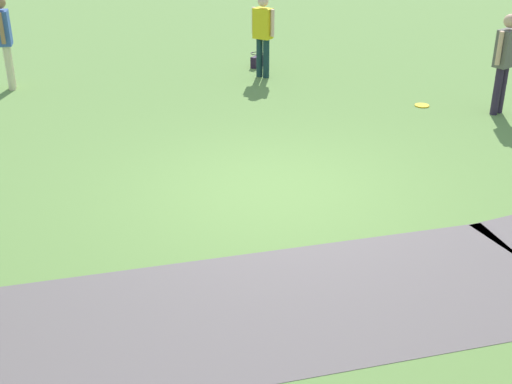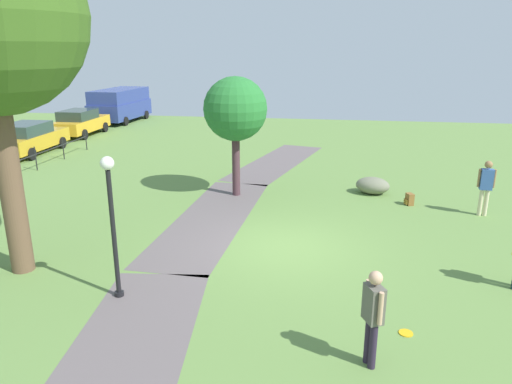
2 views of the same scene
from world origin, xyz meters
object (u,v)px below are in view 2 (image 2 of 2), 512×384
(passerby_on_path, at_px, (486,184))
(lawn_boulder, at_px, (373,185))
(parked_compact_green, at_px, (80,122))
(delivery_van, at_px, (120,104))
(lamp_post, at_px, (112,212))
(man_near_boulder, at_px, (373,312))
(young_tree_near_path, at_px, (235,110))
(parked_coupe_black, at_px, (28,138))
(frisbee_on_grass, at_px, (406,333))
(backpack_by_boulder, at_px, (409,199))

(passerby_on_path, bearing_deg, lawn_boulder, 60.13)
(parked_compact_green, relative_size, delivery_van, 0.79)
(lamp_post, bearing_deg, man_near_boulder, -106.56)
(young_tree_near_path, bearing_deg, parked_coupe_black, 65.86)
(frisbee_on_grass, bearing_deg, backpack_by_boulder, -8.36)
(young_tree_near_path, bearing_deg, parked_compact_green, 48.19)
(lawn_boulder, bearing_deg, delivery_van, 47.39)
(lawn_boulder, bearing_deg, young_tree_near_path, 100.92)
(delivery_van, bearing_deg, lawn_boulder, -132.61)
(lawn_boulder, relative_size, parked_compact_green, 0.32)
(parked_coupe_black, height_order, delivery_van, delivery_van)
(backpack_by_boulder, bearing_deg, parked_compact_green, 58.95)
(lamp_post, relative_size, frisbee_on_grass, 11.67)
(young_tree_near_path, bearing_deg, delivery_van, 35.85)
(parked_coupe_black, bearing_deg, delivery_van, 0.50)
(young_tree_near_path, xyz_separation_m, frisbee_on_grass, (-8.13, -4.87, -3.06))
(backpack_by_boulder, bearing_deg, young_tree_near_path, 87.99)
(passerby_on_path, xyz_separation_m, frisbee_on_grass, (-7.19, 3.30, -1.03))
(frisbee_on_grass, relative_size, parked_coupe_black, 0.06)
(parked_coupe_black, bearing_deg, passerby_on_path, -107.26)
(backpack_by_boulder, relative_size, parked_coupe_black, 0.09)
(lamp_post, distance_m, parked_compact_green, 21.02)
(passerby_on_path, relative_size, frisbee_on_grass, 6.74)
(lawn_boulder, xyz_separation_m, frisbee_on_grass, (-9.07, 0.02, -0.29))
(delivery_van, bearing_deg, parked_coupe_black, -179.50)
(lawn_boulder, relative_size, man_near_boulder, 0.81)
(man_near_boulder, distance_m, passerby_on_path, 9.17)
(passerby_on_path, height_order, parked_compact_green, passerby_on_path)
(young_tree_near_path, height_order, parked_compact_green, young_tree_near_path)
(passerby_on_path, relative_size, delivery_van, 0.32)
(frisbee_on_grass, relative_size, parked_compact_green, 0.06)
(passerby_on_path, relative_size, backpack_by_boulder, 4.45)
(lamp_post, relative_size, lawn_boulder, 2.18)
(parked_coupe_black, xyz_separation_m, delivery_van, (11.01, 0.10, 0.46))
(lawn_boulder, xyz_separation_m, parked_coupe_black, (4.26, 16.51, 0.51))
(passerby_on_path, height_order, backpack_by_boulder, passerby_on_path)
(passerby_on_path, bearing_deg, delivery_van, 49.21)
(lamp_post, relative_size, delivery_van, 0.56)
(backpack_by_boulder, distance_m, frisbee_on_grass, 8.00)
(young_tree_near_path, distance_m, man_near_boulder, 10.27)
(backpack_by_boulder, xyz_separation_m, frisbee_on_grass, (-7.92, 1.16, -0.18))
(lamp_post, height_order, parked_coupe_black, lamp_post)
(backpack_by_boulder, relative_size, parked_compact_green, 0.09)
(lawn_boulder, distance_m, passerby_on_path, 3.86)
(lamp_post, distance_m, passerby_on_path, 11.43)
(lawn_boulder, height_order, man_near_boulder, man_near_boulder)
(young_tree_near_path, height_order, frisbee_on_grass, young_tree_near_path)
(young_tree_near_path, xyz_separation_m, parked_coupe_black, (5.21, 11.62, -2.26))
(backpack_by_boulder, height_order, parked_compact_green, parked_compact_green)
(lamp_post, height_order, backpack_by_boulder, lamp_post)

